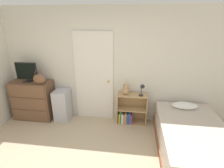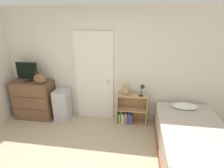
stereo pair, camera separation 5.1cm
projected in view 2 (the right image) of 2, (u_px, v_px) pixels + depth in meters
wall_back at (100, 66)px, 3.93m from camera, size 10.00×0.06×2.55m
door_closed at (94, 77)px, 3.99m from camera, size 0.88×0.09×2.04m
dresser at (34, 99)px, 4.18m from camera, size 0.92×0.45×0.93m
tv at (27, 71)px, 3.93m from camera, size 0.50×0.16×0.45m
handbag at (40, 79)px, 3.82m from camera, size 0.28×0.12×0.32m
storage_bin at (63, 105)px, 4.14m from camera, size 0.33×0.40×0.73m
bookshelf at (129, 112)px, 4.01m from camera, size 0.66×0.29×0.71m
teddy_bear at (126, 90)px, 3.83m from camera, size 0.16×0.16×0.25m
desk_lamp at (142, 88)px, 3.71m from camera, size 0.12×0.11×0.27m
bed at (192, 140)px, 3.08m from camera, size 1.16×1.96×0.64m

